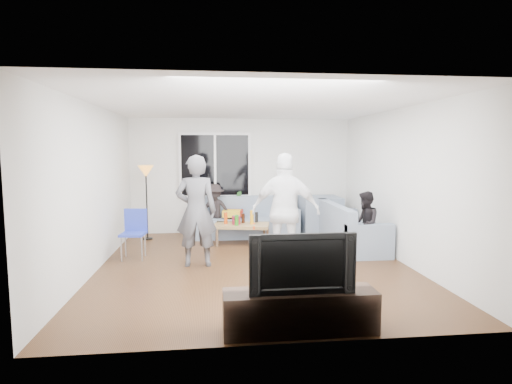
{
  "coord_description": "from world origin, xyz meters",
  "views": [
    {
      "loc": [
        -0.68,
        -6.47,
        1.9
      ],
      "look_at": [
        0.1,
        0.6,
        1.15
      ],
      "focal_mm": 28.27,
      "sensor_mm": 36.0,
      "label": 1
    }
  ],
  "objects": [
    {
      "name": "television",
      "position": [
        0.22,
        -2.5,
        0.75
      ],
      "size": [
        1.09,
        0.14,
        0.63
      ],
      "primitive_type": "imported",
      "color": "black",
      "rests_on": "tv_console"
    },
    {
      "name": "bottle_e",
      "position": [
        0.24,
        1.73,
        0.51
      ],
      "size": [
        0.07,
        0.07,
        0.21
      ],
      "primitive_type": "cylinder",
      "color": "black",
      "rests_on": "coffee_table"
    },
    {
      "name": "cushion_red",
      "position": [
        -0.19,
        2.33,
        0.51
      ],
      "size": [
        0.41,
        0.36,
        0.13
      ],
      "primitive_type": "cube",
      "rotation": [
        0.0,
        0.0,
        -0.18
      ],
      "color": "maroon",
      "rests_on": "sofa_back_section"
    },
    {
      "name": "pitcher",
      "position": [
        -0.2,
        1.54,
        0.49
      ],
      "size": [
        0.17,
        0.17,
        0.17
      ],
      "primitive_type": "cylinder",
      "color": "maroon",
      "rests_on": "coffee_table"
    },
    {
      "name": "tv_console",
      "position": [
        0.22,
        -2.5,
        0.22
      ],
      "size": [
        1.6,
        0.4,
        0.44
      ],
      "primitive_type": "cube",
      "color": "#312018",
      "rests_on": "floor"
    },
    {
      "name": "vase",
      "position": [
        -0.74,
        2.62,
        0.71
      ],
      "size": [
        0.2,
        0.2,
        0.18
      ],
      "primitive_type": "imported",
      "rotation": [
        0.0,
        0.0,
        -0.2
      ],
      "color": "white",
      "rests_on": "radiator"
    },
    {
      "name": "potted_plant",
      "position": [
        -0.1,
        2.62,
        0.79
      ],
      "size": [
        0.2,
        0.16,
        0.34
      ],
      "primitive_type": "imported",
      "rotation": [
        0.0,
        0.0,
        0.07
      ],
      "color": "#336D2B",
      "rests_on": "radiator"
    },
    {
      "name": "spectator_right",
      "position": [
        2.02,
        0.32,
        0.58
      ],
      "size": [
        0.6,
        0.68,
        1.17
      ],
      "primitive_type": "imported",
      "rotation": [
        0.0,
        0.0,
        -1.9
      ],
      "color": "black",
      "rests_on": "floor"
    },
    {
      "name": "wall_front",
      "position": [
        0.0,
        -2.77,
        1.3
      ],
      "size": [
        5.0,
        0.04,
        2.6
      ],
      "primitive_type": "cube",
      "color": "silver",
      "rests_on": "ground"
    },
    {
      "name": "spectator_back",
      "position": [
        -0.62,
        2.3,
        0.58
      ],
      "size": [
        0.83,
        0.6,
        1.16
      ],
      "primitive_type": "imported",
      "rotation": [
        0.0,
        0.0,
        -0.26
      ],
      "color": "black",
      "rests_on": "floor"
    },
    {
      "name": "window_frame",
      "position": [
        -0.6,
        2.69,
        1.55
      ],
      "size": [
        1.62,
        0.06,
        1.47
      ],
      "primitive_type": "cube",
      "color": "white",
      "rests_on": "wall_back"
    },
    {
      "name": "radiator",
      "position": [
        -0.6,
        2.65,
        0.31
      ],
      "size": [
        1.3,
        0.12,
        0.62
      ],
      "primitive_type": "cube",
      "color": "silver",
      "rests_on": "floor"
    },
    {
      "name": "coffee_table",
      "position": [
        -0.09,
        1.56,
        0.2
      ],
      "size": [
        1.19,
        0.79,
        0.4
      ],
      "primitive_type": "cube",
      "rotation": [
        0.0,
        0.0,
        -0.18
      ],
      "color": "#AA8552",
      "rests_on": "floor"
    },
    {
      "name": "window_mullion",
      "position": [
        -0.6,
        2.64,
        1.55
      ],
      "size": [
        0.05,
        0.03,
        1.35
      ],
      "primitive_type": "cube",
      "color": "white",
      "rests_on": "window_frame"
    },
    {
      "name": "bottle_d",
      "position": [
        0.12,
        1.5,
        0.54
      ],
      "size": [
        0.07,
        0.07,
        0.28
      ],
      "primitive_type": "cylinder",
      "color": "orange",
      "rests_on": "coffee_table"
    },
    {
      "name": "sofa_back_section",
      "position": [
        0.05,
        2.27,
        0.42
      ],
      "size": [
        2.3,
        0.85,
        0.85
      ],
      "primitive_type": null,
      "color": "slate",
      "rests_on": "floor"
    },
    {
      "name": "bottle_c",
      "position": [
        -0.05,
        1.67,
        0.5
      ],
      "size": [
        0.07,
        0.07,
        0.19
      ],
      "primitive_type": "cylinder",
      "color": "black",
      "rests_on": "coffee_table"
    },
    {
      "name": "bottle_a",
      "position": [
        -0.41,
        1.62,
        0.52
      ],
      "size": [
        0.07,
        0.07,
        0.23
      ],
      "primitive_type": "cylinder",
      "color": "#CC410C",
      "rests_on": "coffee_table"
    },
    {
      "name": "wall_left",
      "position": [
        -2.52,
        0.0,
        1.3
      ],
      "size": [
        0.04,
        5.5,
        2.6
      ],
      "primitive_type": "cube",
      "color": "silver",
      "rests_on": "ground"
    },
    {
      "name": "wall_right",
      "position": [
        2.52,
        0.0,
        1.3
      ],
      "size": [
        0.04,
        5.5,
        2.6
      ],
      "primitive_type": "cube",
      "color": "silver",
      "rests_on": "ground"
    },
    {
      "name": "window_glass",
      "position": [
        -0.6,
        2.65,
        1.55
      ],
      "size": [
        1.5,
        0.02,
        1.35
      ],
      "primitive_type": "cube",
      "color": "black",
      "rests_on": "window_frame"
    },
    {
      "name": "floor_lamp",
      "position": [
        -2.05,
        2.15,
        0.78
      ],
      "size": [
        0.32,
        0.32,
        1.56
      ],
      "primitive_type": null,
      "color": "orange",
      "rests_on": "floor"
    },
    {
      "name": "side_chair",
      "position": [
        -2.05,
        0.6,
        0.43
      ],
      "size": [
        0.44,
        0.44,
        0.86
      ],
      "primitive_type": null,
      "rotation": [
        0.0,
        0.0,
        -0.11
      ],
      "color": "#283AB1",
      "rests_on": "floor"
    },
    {
      "name": "bottle_b",
      "position": [
        -0.2,
        1.41,
        0.5
      ],
      "size": [
        0.08,
        0.08,
        0.21
      ],
      "primitive_type": "cylinder",
      "color": "#247A16",
      "rests_on": "coffee_table"
    },
    {
      "name": "ceiling",
      "position": [
        0.0,
        0.0,
        2.62
      ],
      "size": [
        5.0,
        5.5,
        0.04
      ],
      "primitive_type": "cube",
      "color": "white",
      "rests_on": "ground"
    },
    {
      "name": "player_left",
      "position": [
        -0.94,
        0.06,
        0.91
      ],
      "size": [
        0.67,
        0.45,
        1.82
      ],
      "primitive_type": "imported",
      "rotation": [
        0.0,
        0.0,
        3.12
      ],
      "color": "#4D4D52",
      "rests_on": "floor"
    },
    {
      "name": "sofa_corner",
      "position": [
        1.74,
        2.27,
        0.42
      ],
      "size": [
        0.85,
        0.85,
        0.85
      ],
      "primitive_type": "cube",
      "color": "slate",
      "rests_on": "floor"
    },
    {
      "name": "sofa_right_section",
      "position": [
        2.02,
        1.02,
        0.42
      ],
      "size": [
        2.0,
        0.85,
        0.85
      ],
      "primitive_type": null,
      "rotation": [
        0.0,
        0.0,
        1.57
      ],
      "color": "slate",
      "rests_on": "floor"
    },
    {
      "name": "player_right",
      "position": [
        0.49,
        -0.2,
        0.92
      ],
      "size": [
        1.17,
        0.74,
        1.85
      ],
      "primitive_type": "imported",
      "rotation": [
        0.0,
        0.0,
        2.85
      ],
      "color": "white",
      "rests_on": "floor"
    },
    {
      "name": "floor",
      "position": [
        0.0,
        0.0,
        -0.02
      ],
      "size": [
        5.0,
        5.5,
        0.04
      ],
      "primitive_type": "cube",
      "color": "#56351C",
      "rests_on": "ground"
    },
    {
      "name": "cushion_yellow",
      "position": [
        -0.25,
        2.25,
        0.51
      ],
      "size": [
        0.43,
        0.38,
        0.14
      ],
      "primitive_type": "cube",
      "rotation": [
        0.0,
        0.0,
        -0.17
      ],
      "color": "gold",
      "rests_on": "sofa_back_section"
    },
    {
      "name": "wall_back",
      "position": [
        0.0,
        2.77,
        1.3
      ],
      "size": [
        5.0,
        0.04,
        2.6
      ],
      "primitive_type": "cube",
      "color": "silver",
      "rests_on": "ground"
    }
  ]
}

